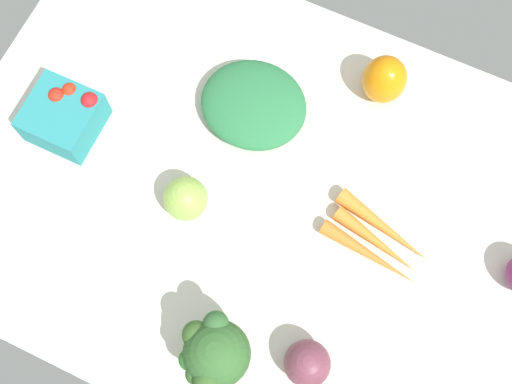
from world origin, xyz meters
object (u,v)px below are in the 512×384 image
(carrot_bunch, at_px, (377,240))
(bell_pepper_orange, at_px, (384,79))
(red_onion_near_basket, at_px, (307,363))
(berry_basket, at_px, (65,116))
(broccoli_head, at_px, (214,353))
(heirloom_tomato_green, at_px, (185,198))
(leafy_greens_clump, at_px, (254,105))

(carrot_bunch, height_order, bell_pepper_orange, bell_pepper_orange)
(red_onion_near_basket, relative_size, berry_basket, 0.64)
(bell_pepper_orange, distance_m, broccoli_head, 0.53)
(heirloom_tomato_green, distance_m, bell_pepper_orange, 0.39)
(heirloom_tomato_green, relative_size, berry_basket, 0.65)
(carrot_bunch, relative_size, leafy_greens_clump, 0.99)
(bell_pepper_orange, bearing_deg, berry_basket, 31.55)
(heirloom_tomato_green, bearing_deg, broccoli_head, 127.13)
(heirloom_tomato_green, distance_m, leafy_greens_clump, 0.20)
(red_onion_near_basket, distance_m, bell_pepper_orange, 0.49)
(heirloom_tomato_green, height_order, berry_basket, berry_basket)
(broccoli_head, bearing_deg, red_onion_near_basket, -159.82)
(bell_pepper_orange, xyz_separation_m, leafy_greens_clump, (0.18, 0.13, -0.02))
(red_onion_near_basket, distance_m, carrot_bunch, 0.23)
(red_onion_near_basket, xyz_separation_m, leafy_greens_clump, (0.25, -0.35, -0.01))
(heirloom_tomato_green, xyz_separation_m, leafy_greens_clump, (-0.03, -0.20, -0.01))
(bell_pepper_orange, bearing_deg, red_onion_near_basket, 98.13)
(berry_basket, bearing_deg, carrot_bunch, -177.00)
(carrot_bunch, relative_size, berry_basket, 1.62)
(heirloom_tomato_green, relative_size, carrot_bunch, 0.40)
(broccoli_head, bearing_deg, leafy_greens_clump, -72.77)
(heirloom_tomato_green, relative_size, broccoli_head, 0.57)
(heirloom_tomato_green, xyz_separation_m, red_onion_near_basket, (-0.28, 0.15, -0.00))
(leafy_greens_clump, bearing_deg, heirloom_tomato_green, 82.25)
(heirloom_tomato_green, bearing_deg, bell_pepper_orange, -122.94)
(carrot_bunch, height_order, broccoli_head, broccoli_head)
(carrot_bunch, height_order, leafy_greens_clump, leafy_greens_clump)
(heirloom_tomato_green, xyz_separation_m, broccoli_head, (-0.15, 0.20, 0.04))
(leafy_greens_clump, bearing_deg, bell_pepper_orange, -145.60)
(leafy_greens_clump, bearing_deg, broccoli_head, 107.23)
(carrot_bunch, xyz_separation_m, broccoli_head, (0.15, 0.27, 0.07))
(broccoli_head, bearing_deg, berry_basket, -31.38)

